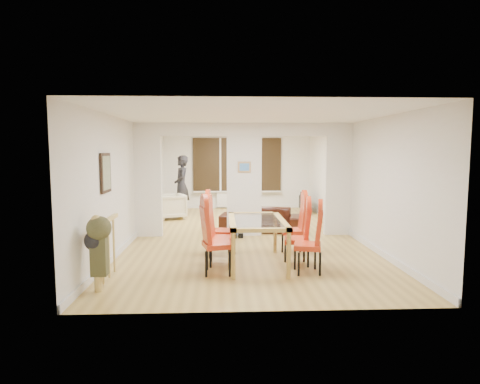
{
  "coord_description": "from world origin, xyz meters",
  "views": [
    {
      "loc": [
        -0.5,
        -9.24,
        1.97
      ],
      "look_at": [
        -0.07,
        0.6,
        0.95
      ],
      "focal_mm": 30.0,
      "sensor_mm": 36.0,
      "label": 1
    }
  ],
  "objects": [
    {
      "name": "wall_poster",
      "position": [
        -2.47,
        -2.4,
        1.6
      ],
      "size": [
        0.04,
        0.52,
        0.67
      ],
      "primitive_type": "cube",
      "color": "gray",
      "rests_on": "room_walls"
    },
    {
      "name": "dining_chair_la",
      "position": [
        -0.58,
        -2.93,
        0.56
      ],
      "size": [
        0.54,
        0.54,
        1.13
      ],
      "primitive_type": null,
      "rotation": [
        0.0,
        0.0,
        0.24
      ],
      "color": "red",
      "rests_on": "floor"
    },
    {
      "name": "shoes",
      "position": [
        -0.17,
        -0.22,
        0.05
      ],
      "size": [
        0.26,
        0.28,
        0.11
      ],
      "primitive_type": null,
      "color": "black",
      "rests_on": "floor"
    },
    {
      "name": "bowl",
      "position": [
        0.16,
        2.3,
        0.26
      ],
      "size": [
        0.22,
        0.22,
        0.05
      ],
      "primitive_type": "imported",
      "color": "#342411",
      "rests_on": "coffee_table"
    },
    {
      "name": "dining_chair_rb",
      "position": [
        0.78,
        -2.5,
        0.52
      ],
      "size": [
        0.47,
        0.47,
        1.04
      ],
      "primitive_type": null,
      "rotation": [
        0.0,
        0.0,
        -0.15
      ],
      "color": "red",
      "rests_on": "floor"
    },
    {
      "name": "dining_chair_rc",
      "position": [
        0.84,
        -1.82,
        0.54
      ],
      "size": [
        0.44,
        0.44,
        1.08
      ],
      "primitive_type": null,
      "rotation": [
        0.0,
        0.0,
        -0.02
      ],
      "color": "red",
      "rests_on": "floor"
    },
    {
      "name": "dining_chair_ra",
      "position": [
        0.87,
        -2.95,
        0.52
      ],
      "size": [
        0.51,
        0.51,
        1.05
      ],
      "primitive_type": null,
      "rotation": [
        0.0,
        0.0,
        -0.23
      ],
      "color": "red",
      "rests_on": "floor"
    },
    {
      "name": "television",
      "position": [
        2.0,
        3.39,
        0.31
      ],
      "size": [
        1.06,
        0.15,
        0.61
      ],
      "primitive_type": "imported",
      "rotation": [
        0.0,
        0.0,
        1.56
      ],
      "color": "black",
      "rests_on": "floor"
    },
    {
      "name": "bottle",
      "position": [
        0.28,
        2.14,
        0.36
      ],
      "size": [
        0.07,
        0.07,
        0.26
      ],
      "primitive_type": "cylinder",
      "color": "#143F19",
      "rests_on": "coffee_table"
    },
    {
      "name": "floor",
      "position": [
        0.0,
        0.0,
        0.0
      ],
      "size": [
        5.0,
        9.0,
        0.01
      ],
      "primitive_type": "cube",
      "color": "tan",
      "rests_on": "ground"
    },
    {
      "name": "pillar_photo",
      "position": [
        0.0,
        -0.1,
        1.6
      ],
      "size": [
        0.3,
        0.03,
        0.25
      ],
      "primitive_type": "cube",
      "color": "#4C8CD8",
      "rests_on": "divider_wall"
    },
    {
      "name": "room_walls",
      "position": [
        0.0,
        0.0,
        1.3
      ],
      "size": [
        5.0,
        9.0,
        2.6
      ],
      "primitive_type": null,
      "color": "silver",
      "rests_on": "floor"
    },
    {
      "name": "bay_window_blinds",
      "position": [
        0.0,
        4.44,
        1.5
      ],
      "size": [
        3.0,
        0.08,
        1.8
      ],
      "primitive_type": "cube",
      "color": "black",
      "rests_on": "room_walls"
    },
    {
      "name": "dining_table",
      "position": [
        0.09,
        -2.44,
        0.4
      ],
      "size": [
        0.96,
        1.7,
        0.8
      ],
      "primitive_type": null,
      "color": "#B39042",
      "rests_on": "floor"
    },
    {
      "name": "dining_chair_lb",
      "position": [
        -0.53,
        -2.43,
        0.54
      ],
      "size": [
        0.5,
        0.5,
        1.08
      ],
      "primitive_type": null,
      "rotation": [
        0.0,
        0.0,
        -0.17
      ],
      "color": "red",
      "rests_on": "floor"
    },
    {
      "name": "sofa",
      "position": [
        0.42,
        0.5,
        0.28
      ],
      "size": [
        2.05,
        1.14,
        0.57
      ],
      "primitive_type": "imported",
      "rotation": [
        0.0,
        0.0,
        -0.21
      ],
      "color": "black",
      "rests_on": "floor"
    },
    {
      "name": "armchair",
      "position": [
        -2.0,
        2.37,
        0.36
      ],
      "size": [
        0.98,
        0.99,
        0.73
      ],
      "primitive_type": "imported",
      "rotation": [
        0.0,
        0.0,
        -1.26
      ],
      "color": "#EBE5C7",
      "rests_on": "floor"
    },
    {
      "name": "coffee_table",
      "position": [
        0.27,
        2.24,
        0.11
      ],
      "size": [
        1.03,
        0.57,
        0.23
      ],
      "primitive_type": null,
      "rotation": [
        0.0,
        0.0,
        0.07
      ],
      "color": "#342411",
      "rests_on": "floor"
    },
    {
      "name": "person",
      "position": [
        -1.74,
        2.88,
        0.92
      ],
      "size": [
        0.74,
        0.56,
        1.83
      ],
      "primitive_type": "imported",
      "rotation": [
        0.0,
        0.0,
        -1.37
      ],
      "color": "black",
      "rests_on": "floor"
    },
    {
      "name": "stair_newel",
      "position": [
        -2.25,
        -3.2,
        0.55
      ],
      "size": [
        0.4,
        1.2,
        1.1
      ],
      "primitive_type": null,
      "color": "tan",
      "rests_on": "floor"
    },
    {
      "name": "pendant_light",
      "position": [
        0.3,
        3.3,
        2.15
      ],
      "size": [
        0.36,
        0.36,
        0.36
      ],
      "primitive_type": "sphere",
      "color": "orange",
      "rests_on": "room_walls"
    },
    {
      "name": "divider_wall",
      "position": [
        0.0,
        0.0,
        1.3
      ],
      "size": [
        5.0,
        0.18,
        2.6
      ],
      "primitive_type": "cube",
      "color": "white",
      "rests_on": "floor"
    },
    {
      "name": "dining_chair_lc",
      "position": [
        -0.56,
        -1.85,
        0.55
      ],
      "size": [
        0.48,
        0.48,
        1.09
      ],
      "primitive_type": null,
      "rotation": [
        0.0,
        0.0,
        -0.1
      ],
      "color": "red",
      "rests_on": "floor"
    },
    {
      "name": "radiator",
      "position": [
        0.0,
        4.4,
        0.3
      ],
      "size": [
        1.4,
        0.08,
        0.5
      ],
      "primitive_type": "cube",
      "color": "white",
      "rests_on": "floor"
    }
  ]
}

